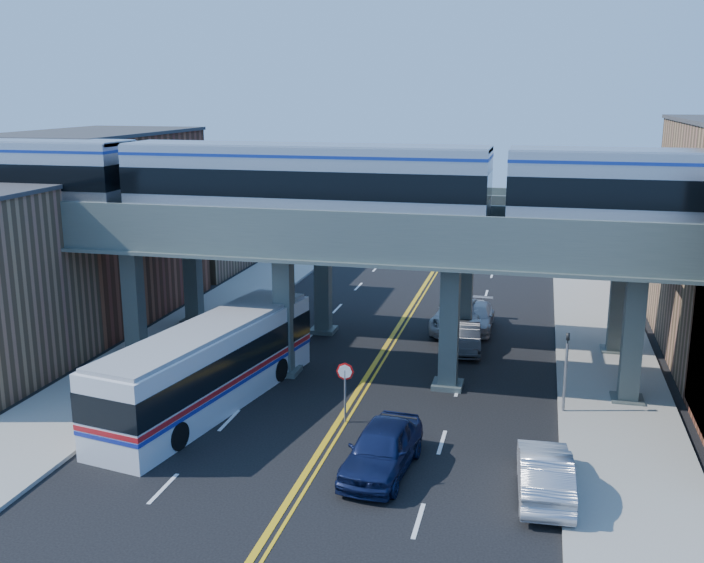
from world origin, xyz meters
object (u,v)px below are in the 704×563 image
at_px(stop_sign, 345,383).
at_px(car_lane_b, 465,337).
at_px(transit_train, 304,181).
at_px(car_lane_d, 475,317).
at_px(car_lane_a, 382,449).
at_px(traffic_signal, 566,364).
at_px(car_lane_c, 459,316).
at_px(transit_bus, 210,366).
at_px(car_parked_curb, 545,473).

height_order(stop_sign, car_lane_b, stop_sign).
distance_m(transit_train, car_lane_d, 14.97).
height_order(car_lane_a, car_lane_d, car_lane_a).
xyz_separation_m(transit_train, traffic_signal, (12.09, -2.00, -7.17)).
bearing_deg(car_lane_c, traffic_signal, -60.95).
xyz_separation_m(traffic_signal, transit_bus, (-15.13, -2.55, -0.51)).
relative_size(traffic_signal, car_lane_d, 0.83).
relative_size(traffic_signal, car_lane_c, 0.69).
height_order(transit_bus, car_lane_a, transit_bus).
relative_size(traffic_signal, car_lane_b, 0.90).
bearing_deg(car_lane_b, transit_train, -148.12).
xyz_separation_m(traffic_signal, car_parked_curb, (-0.78, -7.33, -1.47)).
bearing_deg(stop_sign, car_lane_b, 69.69).
bearing_deg(traffic_signal, car_lane_c, 116.70).
bearing_deg(car_lane_c, car_lane_d, 23.42).
relative_size(transit_train, traffic_signal, 12.77).
relative_size(car_lane_b, car_parked_curb, 0.91).
distance_m(transit_bus, car_parked_curb, 15.16).
relative_size(transit_bus, car_lane_b, 3.04).
distance_m(transit_bus, car_lane_c, 16.80).
relative_size(transit_train, transit_bus, 3.78).
bearing_deg(car_lane_d, car_parked_curb, -78.25).
relative_size(transit_bus, car_lane_c, 2.32).
xyz_separation_m(transit_train, car_lane_c, (6.40, 9.31, -8.64)).
height_order(car_lane_d, car_parked_curb, car_parked_curb).
bearing_deg(transit_train, car_parked_curb, -39.52).
bearing_deg(stop_sign, transit_train, 122.53).
xyz_separation_m(transit_bus, car_lane_c, (9.45, 13.86, -0.96)).
bearing_deg(car_lane_b, transit_bus, -141.41).
bearing_deg(car_parked_curb, transit_bus, -21.73).
bearing_deg(car_lane_c, transit_bus, -121.92).
bearing_deg(car_lane_a, car_parked_curb, 1.39).
relative_size(transit_bus, car_parked_curb, 2.76).
distance_m(traffic_signal, car_parked_curb, 7.51).
bearing_deg(car_lane_d, traffic_signal, -67.91).
relative_size(stop_sign, car_lane_a, 0.50).
distance_m(stop_sign, car_lane_c, 14.70).
height_order(transit_train, car_lane_a, transit_train).
distance_m(car_lane_b, car_lane_c, 3.75).
height_order(car_lane_a, car_lane_c, car_lane_a).
xyz_separation_m(traffic_signal, car_lane_d, (-4.75, 11.67, -1.58)).
bearing_deg(transit_bus, car_lane_b, -34.68).
xyz_separation_m(stop_sign, car_lane_b, (3.94, 10.63, -1.01)).
bearing_deg(stop_sign, car_lane_a, -59.04).
bearing_deg(car_lane_b, car_lane_d, 80.54).
height_order(stop_sign, car_lane_a, stop_sign).
height_order(stop_sign, transit_bus, transit_bus).
relative_size(stop_sign, car_lane_c, 0.44).
distance_m(traffic_signal, transit_bus, 15.35).
distance_m(car_lane_a, car_lane_c, 18.27).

